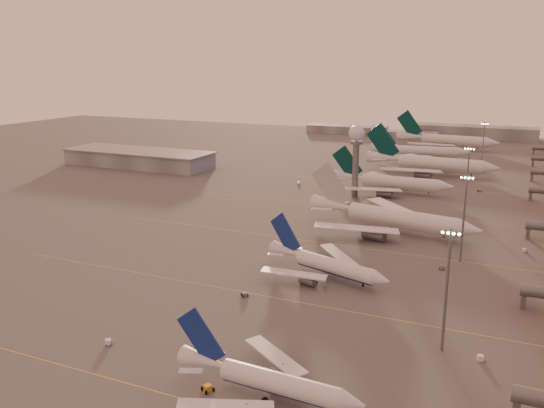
% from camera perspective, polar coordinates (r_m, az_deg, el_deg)
% --- Properties ---
extents(ground, '(700.00, 700.00, 0.00)m').
position_cam_1_polar(ground, '(139.32, -8.17, -9.49)').
color(ground, '#4D4B4B').
rests_on(ground, ground).
extents(taxiway_markings, '(180.00, 185.25, 0.02)m').
position_cam_1_polar(taxiway_markings, '(176.76, 10.09, -4.38)').
color(taxiway_markings, gold).
rests_on(taxiway_markings, ground).
extents(hangar, '(82.00, 27.00, 8.50)m').
position_cam_1_polar(hangar, '(315.70, -13.07, 4.46)').
color(hangar, slate).
rests_on(hangar, ground).
extents(radar_tower, '(6.40, 6.40, 31.10)m').
position_cam_1_polar(radar_tower, '(238.60, 8.35, 5.68)').
color(radar_tower, slate).
rests_on(radar_tower, ground).
extents(mast_a, '(3.60, 0.56, 25.00)m').
position_cam_1_polar(mast_a, '(115.50, 16.93, -7.71)').
color(mast_a, slate).
rests_on(mast_a, ground).
extents(mast_b, '(3.60, 0.56, 25.00)m').
position_cam_1_polar(mast_b, '(167.98, 18.49, -1.00)').
color(mast_b, slate).
rests_on(mast_b, ground).
extents(mast_c, '(3.60, 0.56, 25.00)m').
position_cam_1_polar(mast_c, '(221.89, 18.78, 2.54)').
color(mast_c, slate).
rests_on(mast_c, ground).
extents(mast_d, '(3.60, 0.56, 25.00)m').
position_cam_1_polar(mast_d, '(310.61, 20.17, 5.57)').
color(mast_d, slate).
rests_on(mast_d, ground).
extents(distant_horizon, '(165.00, 37.50, 9.00)m').
position_cam_1_polar(distant_horizon, '(440.38, 15.50, 6.92)').
color(distant_horizon, slate).
rests_on(distant_horizon, ground).
extents(narrowbody_near, '(34.99, 27.91, 13.67)m').
position_cam_1_polar(narrowbody_near, '(100.99, -0.51, -17.35)').
color(narrowbody_near, silver).
rests_on(narrowbody_near, ground).
extents(narrowbody_mid, '(36.98, 29.05, 14.90)m').
position_cam_1_polar(narrowbody_mid, '(151.44, 5.42, -6.20)').
color(narrowbody_mid, silver).
rests_on(narrowbody_mid, ground).
extents(widebody_white, '(59.58, 47.32, 21.13)m').
position_cam_1_polar(widebody_white, '(193.57, 11.73, -1.69)').
color(widebody_white, silver).
rests_on(widebody_white, ground).
extents(greentail_a, '(52.62, 42.53, 19.13)m').
position_cam_1_polar(greentail_a, '(251.02, 11.77, 1.87)').
color(greentail_a, silver).
rests_on(greentail_a, ground).
extents(greentail_b, '(65.55, 52.82, 23.80)m').
position_cam_1_polar(greentail_b, '(294.53, 15.46, 3.61)').
color(greentail_b, silver).
rests_on(greentail_b, ground).
extents(greentail_c, '(55.57, 44.49, 20.36)m').
position_cam_1_polar(greentail_c, '(338.66, 14.46, 4.89)').
color(greentail_c, silver).
rests_on(greentail_c, ground).
extents(greentail_d, '(65.01, 52.30, 23.62)m').
position_cam_1_polar(greentail_d, '(383.47, 16.93, 5.86)').
color(greentail_d, silver).
rests_on(greentail_d, ground).
extents(gsv_truck_a, '(6.13, 5.37, 2.44)m').
position_cam_1_polar(gsv_truck_a, '(122.40, -15.70, -12.75)').
color(gsv_truck_a, white).
rests_on(gsv_truck_a, ground).
extents(gsv_tug_near, '(4.09, 4.68, 1.15)m').
position_cam_1_polar(gsv_tug_near, '(104.37, -6.38, -17.71)').
color(gsv_tug_near, orange).
rests_on(gsv_tug_near, ground).
extents(gsv_catering_a, '(5.83, 3.89, 4.40)m').
position_cam_1_polar(gsv_catering_a, '(118.80, 20.13, -13.46)').
color(gsv_catering_a, white).
rests_on(gsv_catering_a, ground).
extents(gsv_tug_mid, '(3.91, 3.85, 0.98)m').
position_cam_1_polar(gsv_tug_mid, '(140.21, -2.73, -8.97)').
color(gsv_tug_mid, slate).
rests_on(gsv_tug_mid, ground).
extents(gsv_truck_b, '(6.40, 3.23, 2.47)m').
position_cam_1_polar(gsv_truck_b, '(163.27, 16.64, -5.88)').
color(gsv_truck_b, slate).
rests_on(gsv_truck_b, ground).
extents(gsv_truck_c, '(5.36, 2.83, 2.06)m').
position_cam_1_polar(gsv_truck_c, '(192.95, 1.26, -2.25)').
color(gsv_truck_c, orange).
rests_on(gsv_truck_c, ground).
extents(gsv_catering_b, '(5.26, 3.38, 3.98)m').
position_cam_1_polar(gsv_catering_b, '(186.31, 23.84, -3.79)').
color(gsv_catering_b, white).
rests_on(gsv_catering_b, ground).
extents(gsv_tug_far, '(2.73, 3.62, 0.92)m').
position_cam_1_polar(gsv_tug_far, '(219.78, 8.41, -0.50)').
color(gsv_tug_far, white).
rests_on(gsv_tug_far, ground).
extents(gsv_truck_d, '(2.41, 6.06, 2.43)m').
position_cam_1_polar(gsv_truck_d, '(263.15, 2.70, 2.24)').
color(gsv_truck_d, white).
rests_on(gsv_truck_d, ground).
extents(gsv_tug_hangar, '(3.91, 3.07, 0.98)m').
position_cam_1_polar(gsv_tug_hangar, '(263.91, 19.88, 1.27)').
color(gsv_tug_hangar, orange).
rests_on(gsv_tug_hangar, ground).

